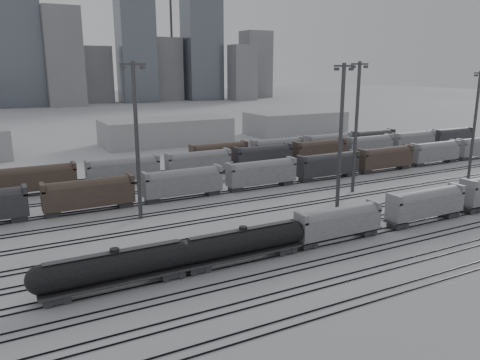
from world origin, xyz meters
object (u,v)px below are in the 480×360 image
hopper_car_a (339,221)px  tank_car_b (243,242)px  hopper_car_b (426,203)px  light_mast_c (341,135)px  tank_car_a (116,267)px

hopper_car_a → tank_car_b: bearing=180.0°
tank_car_b → hopper_car_b: bearing=0.0°
hopper_car_a → light_mast_c: 17.67m
tank_car_b → hopper_car_b: hopper_car_b is taller
hopper_car_a → hopper_car_b: 17.46m
tank_car_a → hopper_car_b: size_ratio=1.26×
tank_car_a → light_mast_c: (40.35, 11.26, 10.44)m
tank_car_a → tank_car_b: 15.94m
hopper_car_b → light_mast_c: (-8.30, 11.26, 9.84)m
tank_car_a → hopper_car_a: bearing=0.0°
tank_car_b → hopper_car_a: hopper_car_a is taller
tank_car_b → hopper_car_b: size_ratio=1.23×
hopper_car_b → light_mast_c: light_mast_c is taller
tank_car_b → hopper_car_a: bearing=0.0°
tank_car_a → light_mast_c: bearing=15.6°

